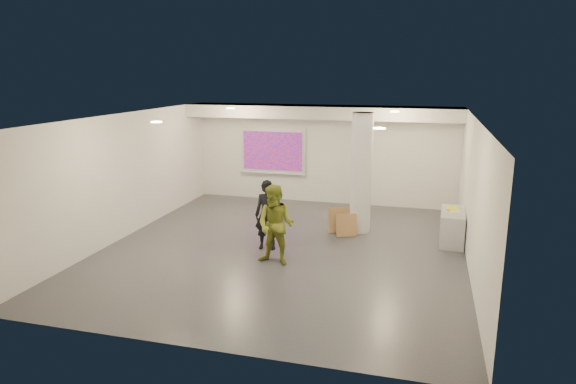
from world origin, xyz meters
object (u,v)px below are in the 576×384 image
(column, at_px, (361,173))
(credenza, at_px, (452,227))
(projection_screen, at_px, (273,152))
(man, at_px, (276,225))
(woman, at_px, (267,215))

(column, distance_m, credenza, 2.50)
(column, height_order, projection_screen, column)
(projection_screen, bearing_deg, man, -72.46)
(projection_screen, relative_size, woman, 1.32)
(column, bearing_deg, projection_screen, 139.44)
(projection_screen, distance_m, credenza, 6.19)
(column, xyz_separation_m, man, (-1.40, -2.72, -0.65))
(projection_screen, height_order, man, projection_screen)
(column, height_order, woman, column)
(woman, bearing_deg, column, 41.14)
(column, relative_size, projection_screen, 1.43)
(man, bearing_deg, column, 70.36)
(projection_screen, xyz_separation_m, man, (1.70, -5.37, -0.68))
(projection_screen, height_order, credenza, projection_screen)
(column, distance_m, man, 3.13)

